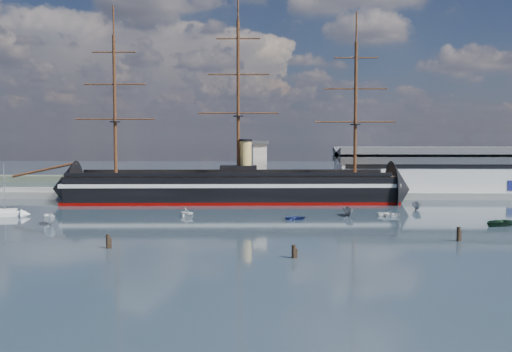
{
  "coord_description": "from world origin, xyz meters",
  "views": [
    {
      "loc": [
        5.75,
        -96.56,
        17.76
      ],
      "look_at": [
        2.68,
        35.0,
        9.0
      ],
      "focal_mm": 40.0,
      "sensor_mm": 36.0,
      "label": 1
    }
  ],
  "objects": [
    {
      "name": "motorboat_b",
      "position": [
        11.52,
        26.72,
        0.0
      ],
      "size": [
        1.49,
        2.95,
        1.32
      ],
      "primitive_type": "imported",
      "rotation": [
        0.0,
        0.0,
        1.7
      ],
      "color": "navy",
      "rests_on": "ground"
    },
    {
      "name": "quay_tower",
      "position": [
        3.0,
        73.0,
        9.75
      ],
      "size": [
        5.0,
        5.0,
        15.0
      ],
      "color": "silver",
      "rests_on": "ground"
    },
    {
      "name": "warship",
      "position": [
        -6.5,
        60.0,
        4.04
      ],
      "size": [
        113.21,
        20.06,
        53.94
      ],
      "rotation": [
        0.0,
        0.0,
        0.04
      ],
      "color": "black",
      "rests_on": "ground"
    },
    {
      "name": "piling_near_mid",
      "position": [
        9.4,
        -13.01,
        0.0
      ],
      "size": [
        0.64,
        0.64,
        2.68
      ],
      "primitive_type": "cylinder",
      "color": "black",
      "rests_on": "ground"
    },
    {
      "name": "ground",
      "position": [
        0.0,
        40.0,
        0.0
      ],
      "size": [
        600.0,
        600.0,
        0.0
      ],
      "primitive_type": "plane",
      "color": "#192A36",
      "rests_on": "ground"
    },
    {
      "name": "quay",
      "position": [
        10.0,
        76.0,
        0.0
      ],
      "size": [
        180.0,
        18.0,
        2.0
      ],
      "primitive_type": "cube",
      "color": "slate",
      "rests_on": "ground"
    },
    {
      "name": "piling_near_left",
      "position": [
        -20.25,
        -6.23,
        0.0
      ],
      "size": [
        0.64,
        0.64,
        2.98
      ],
      "primitive_type": "cylinder",
      "color": "black",
      "rests_on": "ground"
    },
    {
      "name": "motorboat_d",
      "position": [
        -12.98,
        31.05,
        0.0
      ],
      "size": [
        5.32,
        6.58,
        2.23
      ],
      "primitive_type": "imported",
      "rotation": [
        0.0,
        0.0,
        1.05
      ],
      "color": "white",
      "rests_on": "ground"
    },
    {
      "name": "piling_far_right",
      "position": [
        38.48,
        1.71,
        0.0
      ],
      "size": [
        0.64,
        0.64,
        3.16
      ],
      "primitive_type": "cylinder",
      "color": "black",
      "rests_on": "ground"
    },
    {
      "name": "motorboat_g",
      "position": [
        52.31,
        19.18,
        0.0
      ],
      "size": [
        3.69,
        4.79,
        2.09
      ],
      "primitive_type": "imported",
      "rotation": [
        0.0,
        0.0,
        -1.08
      ],
      "color": "#193923",
      "rests_on": "ground"
    },
    {
      "name": "motorboat_c",
      "position": [
        23.87,
        33.36,
        0.0
      ],
      "size": [
        6.24,
        2.88,
        2.41
      ],
      "primitive_type": "imported",
      "rotation": [
        0.0,
        0.0,
        0.11
      ],
      "color": "slate",
      "rests_on": "ground"
    },
    {
      "name": "sailboat",
      "position": [
        -53.77,
        30.52,
        0.78
      ],
      "size": [
        8.0,
        4.18,
        12.29
      ],
      "rotation": [
        0.0,
        0.0,
        0.26
      ],
      "color": "silver",
      "rests_on": "ground"
    },
    {
      "name": "motorboat_e",
      "position": [
        33.0,
        32.77,
        0.0
      ],
      "size": [
        2.82,
        3.37,
        1.49
      ],
      "primitive_type": "imported",
      "rotation": [
        0.0,
        0.0,
        0.99
      ],
      "color": "white",
      "rests_on": "ground"
    },
    {
      "name": "motorboat_f",
      "position": [
        42.36,
        44.64,
        0.0
      ],
      "size": [
        6.28,
        2.66,
        2.46
      ],
      "primitive_type": "imported",
      "rotation": [
        0.0,
        0.0,
        -0.07
      ],
      "color": "gray",
      "rests_on": "ground"
    },
    {
      "name": "motorboat_a",
      "position": [
        -39.62,
        19.07,
        0.0
      ],
      "size": [
        6.94,
        5.19,
        2.63
      ],
      "primitive_type": "imported",
      "rotation": [
        0.0,
        0.0,
        0.48
      ],
      "color": "white",
      "rests_on": "ground"
    },
    {
      "name": "warehouse",
      "position": [
        58.0,
        80.0,
        7.98
      ],
      "size": [
        63.0,
        21.0,
        11.6
      ],
      "color": "#B7BABC",
      "rests_on": "ground"
    }
  ]
}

